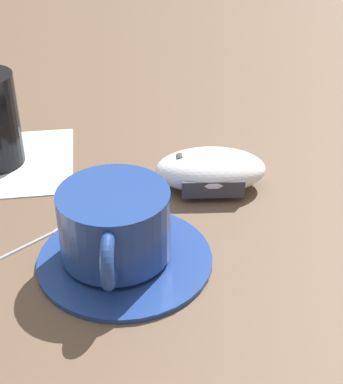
# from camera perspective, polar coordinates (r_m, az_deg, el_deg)

# --- Properties ---
(ground_plane) EXTENTS (3.00, 3.00, 0.00)m
(ground_plane) POSITION_cam_1_polar(r_m,az_deg,el_deg) (0.57, -6.92, 0.29)
(ground_plane) COLOR brown
(saucer) EXTENTS (0.14, 0.14, 0.01)m
(saucer) POSITION_cam_1_polar(r_m,az_deg,el_deg) (0.48, -4.53, -6.30)
(saucer) COLOR navy
(saucer) RESTS_ON ground
(coffee_cup) EXTENTS (0.11, 0.09, 0.06)m
(coffee_cup) POSITION_cam_1_polar(r_m,az_deg,el_deg) (0.46, -5.56, -3.15)
(coffee_cup) COLOR navy
(coffee_cup) RESTS_ON saucer
(computer_mouse) EXTENTS (0.10, 0.12, 0.04)m
(computer_mouse) POSITION_cam_1_polar(r_m,az_deg,el_deg) (0.56, 3.80, 2.18)
(computer_mouse) COLOR silver
(computer_mouse) RESTS_ON ground
(napkin_under_glass) EXTENTS (0.17, 0.17, 0.00)m
(napkin_under_glass) POSITION_cam_1_polar(r_m,az_deg,el_deg) (0.63, -15.77, 2.77)
(napkin_under_glass) COLOR white
(napkin_under_glass) RESTS_ON ground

